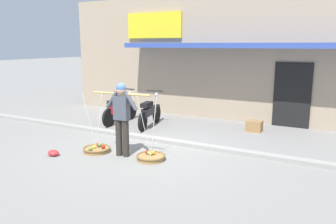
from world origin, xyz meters
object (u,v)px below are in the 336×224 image
object	(u,v)px
fruit_basket_left_side	(151,157)
motorcycle_second_in_row	(150,112)
motorcycle_nearest_shop	(120,109)
plastic_litter_bag	(53,153)
fruit_basket_right_side	(97,149)
fruit_vendor	(122,115)
wooden_crate	(254,126)

from	to	relation	value
fruit_basket_left_side	motorcycle_second_in_row	bearing A→B (deg)	121.57
motorcycle_nearest_shop	plastic_litter_bag	bearing A→B (deg)	-80.16
fruit_basket_left_side	fruit_basket_right_side	bearing A→B (deg)	-174.62
plastic_litter_bag	motorcycle_nearest_shop	bearing A→B (deg)	99.84
fruit_vendor	motorcycle_second_in_row	distance (m)	2.88
fruit_basket_right_side	fruit_vendor	bearing A→B (deg)	5.18
fruit_vendor	motorcycle_nearest_shop	distance (m)	3.37
fruit_basket_right_side	plastic_litter_bag	size ratio (longest dim) A/B	5.18
fruit_vendor	fruit_basket_right_side	distance (m)	1.15
fruit_basket_left_side	motorcycle_nearest_shop	size ratio (longest dim) A/B	0.80
motorcycle_nearest_shop	wooden_crate	size ratio (longest dim) A/B	4.14
fruit_vendor	fruit_basket_right_side	world-z (taller)	fruit_vendor
wooden_crate	plastic_litter_bag	bearing A→B (deg)	-128.81
motorcycle_second_in_row	wooden_crate	distance (m)	3.20
fruit_vendor	plastic_litter_bag	bearing A→B (deg)	-151.85
fruit_basket_left_side	wooden_crate	world-z (taller)	fruit_basket_left_side
motorcycle_second_in_row	motorcycle_nearest_shop	bearing A→B (deg)	-178.11
fruit_basket_right_side	motorcycle_second_in_row	world-z (taller)	fruit_basket_right_side
plastic_litter_bag	fruit_vendor	bearing A→B (deg)	28.15
fruit_vendor	wooden_crate	size ratio (longest dim) A/B	3.85
fruit_vendor	plastic_litter_bag	size ratio (longest dim) A/B	6.05
motorcycle_second_in_row	wooden_crate	size ratio (longest dim) A/B	4.10
fruit_basket_right_side	motorcycle_nearest_shop	size ratio (longest dim) A/B	0.80
fruit_vendor	plastic_litter_bag	world-z (taller)	fruit_vendor
fruit_vendor	fruit_basket_left_side	world-z (taller)	fruit_vendor
fruit_basket_right_side	motorcycle_nearest_shop	distance (m)	3.03
motorcycle_nearest_shop	fruit_basket_right_side	bearing A→B (deg)	-64.48
fruit_basket_right_side	motorcycle_nearest_shop	world-z (taller)	fruit_basket_right_side
motorcycle_nearest_shop	wooden_crate	bearing A→B (deg)	13.72
fruit_basket_right_side	motorcycle_second_in_row	distance (m)	2.78
fruit_vendor	motorcycle_nearest_shop	xyz separation A→B (m)	(-2.01, 2.65, -0.52)
fruit_basket_left_side	motorcycle_nearest_shop	bearing A→B (deg)	136.56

